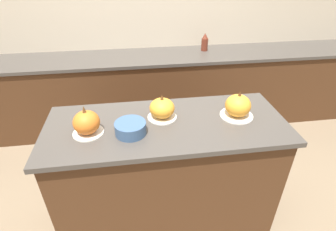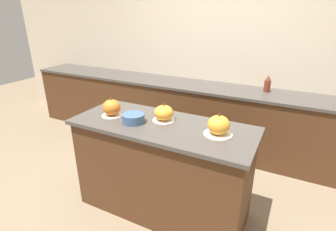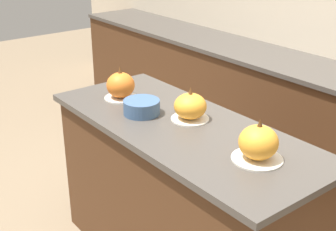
# 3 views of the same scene
# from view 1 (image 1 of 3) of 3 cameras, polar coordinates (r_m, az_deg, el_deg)

# --- Properties ---
(ground_plane) EXTENTS (12.00, 12.00, 0.00)m
(ground_plane) POSITION_cam_1_polar(r_m,az_deg,el_deg) (2.41, -0.22, -20.23)
(ground_plane) COLOR #847056
(wall_back) EXTENTS (8.00, 0.06, 2.50)m
(wall_back) POSITION_cam_1_polar(r_m,az_deg,el_deg) (3.29, -4.80, 20.46)
(wall_back) COLOR beige
(wall_back) RESTS_ON ground_plane
(kitchen_island) EXTENTS (1.64, 0.67, 0.92)m
(kitchen_island) POSITION_cam_1_polar(r_m,az_deg,el_deg) (2.06, -0.24, -12.33)
(kitchen_island) COLOR #4C2D19
(kitchen_island) RESTS_ON ground_plane
(back_counter) EXTENTS (6.00, 0.60, 0.90)m
(back_counter) POSITION_cam_1_polar(r_m,az_deg,el_deg) (3.24, -3.75, 5.30)
(back_counter) COLOR #4C2D19
(back_counter) RESTS_ON ground_plane
(pumpkin_cake_left) EXTENTS (0.20, 0.20, 0.20)m
(pumpkin_cake_left) POSITION_cam_1_polar(r_m,az_deg,el_deg) (1.71, -17.30, -1.57)
(pumpkin_cake_left) COLOR silver
(pumpkin_cake_left) RESTS_ON kitchen_island
(pumpkin_cake_center) EXTENTS (0.20, 0.20, 0.18)m
(pumpkin_cake_center) POSITION_cam_1_polar(r_m,az_deg,el_deg) (1.79, -1.31, 1.49)
(pumpkin_cake_center) COLOR silver
(pumpkin_cake_center) RESTS_ON kitchen_island
(pumpkin_cake_right) EXTENTS (0.23, 0.23, 0.20)m
(pumpkin_cake_right) POSITION_cam_1_polar(r_m,az_deg,el_deg) (1.87, 14.95, 1.95)
(pumpkin_cake_right) COLOR silver
(pumpkin_cake_right) RESTS_ON kitchen_island
(bottle_tall) EXTENTS (0.08, 0.08, 0.20)m
(bottle_tall) POSITION_cam_1_polar(r_m,az_deg,el_deg) (3.23, 7.99, 15.50)
(bottle_tall) COLOR maroon
(bottle_tall) RESTS_ON back_counter
(mixing_bowl) EXTENTS (0.20, 0.20, 0.08)m
(mixing_bowl) POSITION_cam_1_polar(r_m,az_deg,el_deg) (1.67, -8.16, -2.73)
(mixing_bowl) COLOR #3D5B84
(mixing_bowl) RESTS_ON kitchen_island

